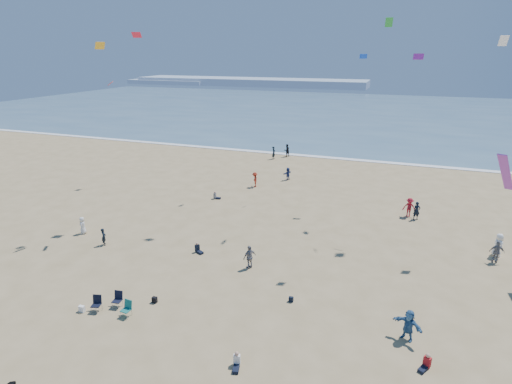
% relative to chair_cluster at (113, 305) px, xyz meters
% --- Properties ---
extents(ground, '(220.00, 220.00, 0.00)m').
position_rel_chair_cluster_xyz_m(ground, '(5.51, -3.35, -0.50)').
color(ground, tan).
rests_on(ground, ground).
extents(ocean, '(220.00, 100.00, 0.06)m').
position_rel_chair_cluster_xyz_m(ocean, '(5.51, 91.65, -0.47)').
color(ocean, '#476B84').
rests_on(ocean, ground).
extents(surf_line, '(220.00, 1.20, 0.08)m').
position_rel_chair_cluster_xyz_m(surf_line, '(5.51, 41.65, -0.46)').
color(surf_line, white).
rests_on(surf_line, ground).
extents(headland_far, '(110.00, 20.00, 3.20)m').
position_rel_chair_cluster_xyz_m(headland_far, '(-54.49, 166.65, 1.10)').
color(headland_far, '#7A8EA8').
rests_on(headland_far, ground).
extents(headland_near, '(40.00, 14.00, 2.00)m').
position_rel_chair_cluster_xyz_m(headland_near, '(-94.49, 161.65, 0.50)').
color(headland_near, '#7A8EA8').
rests_on(headland_near, ground).
extents(standing_flyers, '(33.76, 51.17, 1.89)m').
position_rel_chair_cluster_xyz_m(standing_flyers, '(8.55, 15.19, 0.38)').
color(standing_flyers, black).
rests_on(standing_flyers, ground).
extents(seated_group, '(21.28, 32.09, 0.84)m').
position_rel_chair_cluster_xyz_m(seated_group, '(6.68, 3.47, -0.08)').
color(seated_group, white).
rests_on(seated_group, ground).
extents(chair_cluster, '(2.69, 1.51, 1.00)m').
position_rel_chair_cluster_xyz_m(chair_cluster, '(0.00, 0.00, 0.00)').
color(chair_cluster, black).
rests_on(chair_cluster, ground).
extents(white_tote, '(0.35, 0.20, 0.40)m').
position_rel_chair_cluster_xyz_m(white_tote, '(-1.80, -0.65, -0.30)').
color(white_tote, white).
rests_on(white_tote, ground).
extents(black_backpack, '(0.30, 0.22, 0.38)m').
position_rel_chair_cluster_xyz_m(black_backpack, '(1.82, 1.65, -0.31)').
color(black_backpack, black).
rests_on(black_backpack, ground).
extents(navy_bag, '(0.28, 0.18, 0.34)m').
position_rel_chair_cluster_xyz_m(navy_bag, '(9.86, 4.63, -0.33)').
color(navy_bag, black).
rests_on(navy_bag, ground).
extents(kites_aloft, '(37.80, 37.41, 30.16)m').
position_rel_chair_cluster_xyz_m(kites_aloft, '(14.64, 9.97, 15.06)').
color(kites_aloft, green).
rests_on(kites_aloft, ground).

